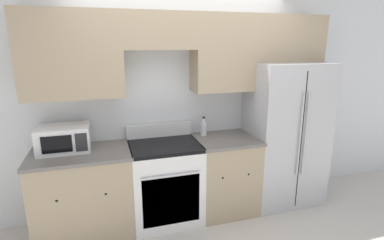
{
  "coord_description": "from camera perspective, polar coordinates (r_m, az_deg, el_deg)",
  "views": [
    {
      "loc": [
        -0.94,
        -2.77,
        2.01
      ],
      "look_at": [
        0.0,
        0.31,
        1.17
      ],
      "focal_mm": 28.0,
      "sensor_mm": 36.0,
      "label": 1
    }
  ],
  "objects": [
    {
      "name": "lower_cabinets_left",
      "position": [
        3.45,
        -19.85,
        -12.96
      ],
      "size": [
        1.01,
        0.64,
        0.92
      ],
      "color": "tan",
      "rests_on": "ground_plane"
    },
    {
      "name": "lower_cabinets_right",
      "position": [
        3.7,
        6.24,
        -10.21
      ],
      "size": [
        0.72,
        0.64,
        0.92
      ],
      "color": "tan",
      "rests_on": "ground_plane"
    },
    {
      "name": "ground_plane",
      "position": [
        3.55,
        1.56,
        -19.91
      ],
      "size": [
        12.0,
        12.0,
        0.0
      ],
      "primitive_type": "plane",
      "color": "beige"
    },
    {
      "name": "microwave",
      "position": [
        3.34,
        -23.23,
        -3.26
      ],
      "size": [
        0.51,
        0.36,
        0.26
      ],
      "color": "white",
      "rests_on": "lower_cabinets_left"
    },
    {
      "name": "wall_back",
      "position": [
        3.51,
        -1.01,
        7.06
      ],
      "size": [
        8.0,
        0.39,
        2.6
      ],
      "color": "silver",
      "rests_on": "ground_plane"
    },
    {
      "name": "oven_range",
      "position": [
        3.5,
        -5.1,
        -11.64
      ],
      "size": [
        0.77,
        0.65,
        1.08
      ],
      "color": "white",
      "rests_on": "ground_plane"
    },
    {
      "name": "bottle",
      "position": [
        3.59,
        2.24,
        -1.54
      ],
      "size": [
        0.08,
        0.08,
        0.23
      ],
      "color": "silver",
      "rests_on": "lower_cabinets_right"
    },
    {
      "name": "refrigerator",
      "position": [
        3.96,
        17.03,
        -2.49
      ],
      "size": [
        0.92,
        0.74,
        1.78
      ],
      "color": "#B7B7BC",
      "rests_on": "ground_plane"
    }
  ]
}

